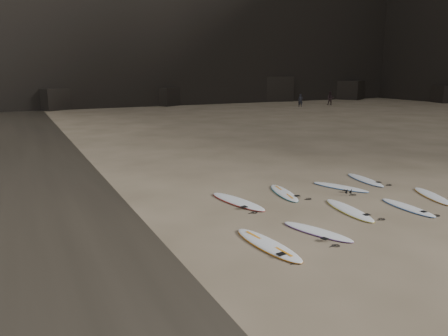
% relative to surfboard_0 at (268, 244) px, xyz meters
% --- Properties ---
extents(ground, '(240.00, 240.00, 0.00)m').
position_rel_surfboard_0_xyz_m(ground, '(4.53, 1.06, -0.05)').
color(ground, '#897559').
rests_on(ground, ground).
extents(surfboard_0, '(0.91, 2.79, 0.10)m').
position_rel_surfboard_0_xyz_m(surfboard_0, '(0.00, 0.00, 0.00)').
color(surfboard_0, white).
rests_on(surfboard_0, ground).
extents(surfboard_1, '(1.31, 2.38, 0.08)m').
position_rel_surfboard_0_xyz_m(surfboard_1, '(1.82, 0.21, -0.01)').
color(surfboard_1, white).
rests_on(surfboard_1, ground).
extents(surfboard_2, '(0.96, 2.65, 0.09)m').
position_rel_surfboard_0_xyz_m(surfboard_2, '(4.02, 1.33, -0.00)').
color(surfboard_2, white).
rests_on(surfboard_2, ground).
extents(surfboard_3, '(0.61, 2.29, 0.08)m').
position_rel_surfboard_0_xyz_m(surfboard_3, '(6.04, 0.68, -0.01)').
color(surfboard_3, white).
rests_on(surfboard_3, ground).
extents(surfboard_4, '(1.39, 2.42, 0.09)m').
position_rel_surfboard_0_xyz_m(surfboard_4, '(7.99, 1.26, -0.01)').
color(surfboard_4, white).
rests_on(surfboard_4, ground).
extents(surfboard_5, '(1.24, 2.86, 0.10)m').
position_rel_surfboard_0_xyz_m(surfboard_5, '(1.10, 3.84, 0.00)').
color(surfboard_5, white).
rests_on(surfboard_5, ground).
extents(surfboard_6, '(1.09, 2.51, 0.09)m').
position_rel_surfboard_0_xyz_m(surfboard_6, '(3.22, 4.05, -0.01)').
color(surfboard_6, white).
rests_on(surfboard_6, ground).
extents(surfboard_7, '(1.49, 2.41, 0.09)m').
position_rel_surfboard_0_xyz_m(surfboard_7, '(5.75, 3.78, -0.01)').
color(surfboard_7, white).
rests_on(surfboard_7, ground).
extents(surfboard_8, '(0.93, 2.46, 0.09)m').
position_rel_surfboard_0_xyz_m(surfboard_8, '(7.48, 4.22, -0.01)').
color(surfboard_8, white).
rests_on(surfboard_8, ground).
extents(person_a, '(0.71, 0.62, 1.63)m').
position_rel_surfboard_0_xyz_m(person_a, '(27.06, 36.10, 0.77)').
color(person_a, '#232228').
rests_on(person_a, ground).
extents(person_b, '(1.10, 1.10, 1.80)m').
position_rel_surfboard_0_xyz_m(person_b, '(32.28, 36.68, 0.85)').
color(person_b, black).
rests_on(person_b, ground).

